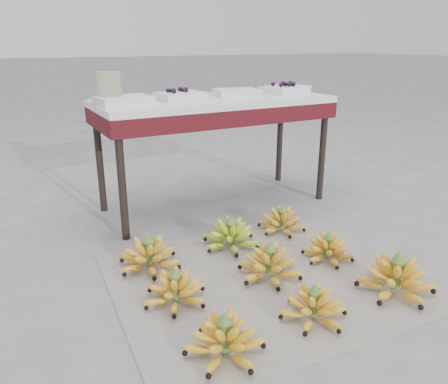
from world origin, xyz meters
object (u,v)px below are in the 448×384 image
bunch_front_right (396,278)px  bunch_front_left (225,340)px  bunch_mid_right (328,250)px  bunch_back_left (149,256)px  glass_jar (109,88)px  bunch_mid_center (270,265)px  vendor_table (215,111)px  newspaper_mat (264,278)px  tray_far_left (124,100)px  tray_left (180,95)px  bunch_front_center (314,307)px  tray_far_right (285,89)px  tray_right (237,92)px  bunch_back_center (231,236)px  bunch_mid_left (175,290)px  bunch_back_right (281,222)px

bunch_front_right → bunch_front_left: bearing=167.6°
bunch_mid_right → bunch_back_left: bunch_back_left is taller
bunch_front_left → glass_jar: bearing=114.3°
bunch_mid_center → bunch_front_right: bearing=-52.0°
bunch_front_right → bunch_back_left: (-0.80, 0.67, -0.00)m
bunch_mid_right → bunch_back_left: (-0.75, 0.32, 0.01)m
vendor_table → newspaper_mat: bearing=-104.8°
tray_far_left → tray_left: tray_left is taller
bunch_front_center → bunch_front_right: 0.41m
bunch_front_right → bunch_mid_center: bunch_front_right is taller
tray_left → tray_far_right: bearing=-1.6°
bunch_front_center → tray_far_left: (-0.30, 1.21, 0.62)m
bunch_mid_right → tray_right: (0.05, 0.93, 0.62)m
tray_right → vendor_table: bearing=-171.4°
vendor_table → tray_left: 0.23m
bunch_front_right → bunch_back_center: bearing=106.9°
bunch_mid_right → bunch_front_left: bearing=-149.3°
bunch_front_left → bunch_front_center: (0.37, 0.01, -0.00)m
bunch_front_center → bunch_back_left: 0.76m
tray_left → tray_far_left: bearing=-169.8°
bunch_mid_left → tray_far_right: size_ratio=1.03×
bunch_mid_left → tray_far_left: size_ratio=1.12×
bunch_mid_left → bunch_back_center: size_ratio=1.06×
bunch_front_left → newspaper_mat: bearing=67.1°
tray_right → tray_far_left: bearing=-175.2°
bunch_mid_right → bunch_back_left: size_ratio=0.76×
tray_right → tray_far_right: (0.34, -0.02, 0.00)m
bunch_front_left → bunch_back_right: bearing=69.0°
bunch_mid_center → tray_far_right: 1.32m
vendor_table → glass_jar: glass_jar is taller
bunch_back_left → tray_far_right: 1.43m
bunch_front_left → bunch_front_center: bearing=26.9°
bunch_front_center → tray_far_left: size_ratio=0.98×
bunch_front_left → bunch_back_center: size_ratio=1.13×
bunch_front_center → bunch_mid_left: bearing=128.9°
bunch_front_center → newspaper_mat: bearing=79.0°
bunch_front_center → bunch_back_center: bunch_back_center is taller
newspaper_mat → bunch_mid_right: bearing=0.4°
bunch_front_center → glass_jar: (-0.36, 1.26, 0.68)m
bunch_back_center → tray_far_right: size_ratio=0.98×
tray_far_left → tray_far_right: 1.05m
bunch_front_right → bunch_back_left: 1.04m
bunch_mid_right → tray_right: size_ratio=0.90×
bunch_back_right → glass_jar: glass_jar is taller
bunch_mid_center → tray_far_right: (0.72, 0.92, 0.62)m
newspaper_mat → tray_right: bearing=66.8°
bunch_front_center → vendor_table: (0.25, 1.24, 0.53)m
newspaper_mat → tray_far_right: (0.74, 0.92, 0.68)m
bunch_mid_left → tray_right: (0.80, 0.92, 0.62)m
bunch_front_center → vendor_table: size_ratio=0.21×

